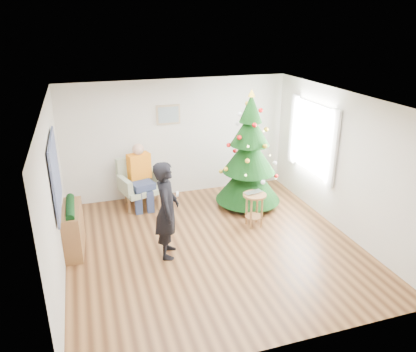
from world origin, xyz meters
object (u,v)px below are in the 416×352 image
object	(u,v)px
christmas_tree	(249,155)
stool	(254,210)
armchair	(140,188)
standing_man	(167,210)
console	(73,229)

from	to	relation	value
christmas_tree	stool	distance (m)	1.23
armchair	standing_man	bearing A→B (deg)	-101.95
christmas_tree	stool	world-z (taller)	christmas_tree
console	christmas_tree	bearing A→B (deg)	16.15
christmas_tree	armchair	xyz separation A→B (m)	(-2.21, 0.67, -0.73)
standing_man	stool	bearing A→B (deg)	-59.04
stool	console	world-z (taller)	console
armchair	console	size ratio (longest dim) A/B	1.04
armchair	console	world-z (taller)	armchair
christmas_tree	standing_man	world-z (taller)	christmas_tree
console	armchair	bearing A→B (deg)	50.35
christmas_tree	standing_man	distance (m)	2.52
christmas_tree	armchair	size ratio (longest dim) A/B	2.39
standing_man	console	bearing A→B (deg)	82.91
armchair	standing_man	size ratio (longest dim) A/B	0.62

